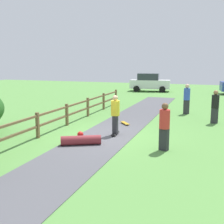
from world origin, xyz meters
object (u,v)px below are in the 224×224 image
bystander_black (215,105)px  bystander_blue (187,97)px  skater_riding (115,113)px  bystander_red (164,124)px  skateboard_loose (125,123)px  skater_fallen (81,140)px  parked_car_white (150,82)px

bystander_black → bystander_blue: size_ratio=0.94×
skater_riding → bystander_red: skater_riding is taller
skateboard_loose → bystander_black: bearing=23.6°
bystander_black → skater_riding: bearing=-135.4°
skater_fallen → bystander_red: bystander_red is taller
skater_fallen → bystander_black: size_ratio=0.88×
skater_fallen → bystander_blue: (3.25, 8.14, 0.83)m
skater_riding → skater_fallen: (-0.79, -1.82, -0.79)m
skater_riding → skateboard_loose: bearing=95.6°
skater_fallen → bystander_blue: size_ratio=0.83×
skater_fallen → bystander_red: size_ratio=0.88×
bystander_black → parked_car_white: parked_car_white is taller
skateboard_loose → parked_car_white: parked_car_white is taller
skater_fallen → parked_car_white: (-1.73, 20.64, 0.76)m
skater_fallen → skateboard_loose: size_ratio=2.05×
bystander_black → bystander_red: 5.76m
skater_riding → bystander_blue: bearing=68.8°
bystander_blue → skateboard_loose: bearing=-122.7°
skateboard_loose → parked_car_white: size_ratio=0.17×
skater_fallen → skater_riding: bearing=66.5°
skater_fallen → parked_car_white: bearing=94.8°
skateboard_loose → bystander_blue: bearing=57.3°
skateboard_loose → parked_car_white: bearing=97.9°
skater_riding → skater_fallen: 2.13m
skater_fallen → bystander_red: (3.16, 0.37, 0.77)m
skater_riding → skateboard_loose: size_ratio=2.33×
bystander_black → bystander_red: bearing=-107.4°
skater_fallen → parked_car_white: 20.72m
skateboard_loose → bystander_red: 4.52m
skateboard_loose → bystander_blue: size_ratio=0.41×
skateboard_loose → bystander_red: (2.58, -3.61, 0.88)m
bystander_black → parked_car_white: 16.19m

